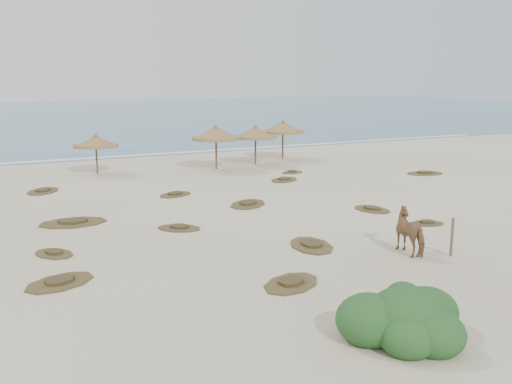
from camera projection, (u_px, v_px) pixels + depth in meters
ground at (316, 241)px, 21.42m from camera, size 160.00×160.00×0.00m
ocean at (53, 116)px, 87.21m from camera, size 200.00×100.00×0.01m
foam_line at (136, 155)px, 44.23m from camera, size 70.00×0.60×0.01m
palapa_2 at (96, 142)px, 35.76m from camera, size 2.85×2.85×2.59m
palapa_3 at (216, 134)px, 37.38m from camera, size 3.39×3.39×3.00m
palapa_4 at (283, 128)px, 42.03m from camera, size 3.85×3.85×2.96m
palapa_5 at (255, 133)px, 39.46m from camera, size 3.47×3.47×2.80m
horse at (412, 232)px, 19.89m from camera, size 1.01×1.91×1.55m
fence_post_near at (452, 237)px, 19.58m from camera, size 0.13×0.13×1.36m
bush at (406, 319)px, 13.46m from camera, size 3.25×2.86×1.45m
scrub_0 at (60, 282)px, 17.09m from camera, size 2.56×2.17×0.16m
scrub_1 at (73, 222)px, 24.01m from camera, size 2.94×2.05×0.16m
scrub_2 at (179, 228)px, 23.14m from camera, size 2.14×2.04×0.16m
scrub_3 at (248, 204)px, 27.41m from camera, size 2.78×2.74×0.16m
scrub_4 at (372, 209)px, 26.36m from camera, size 1.59×2.11×0.16m
scrub_5 at (425, 173)px, 35.98m from camera, size 2.65×2.02×0.16m
scrub_6 at (43, 191)px, 30.48m from camera, size 2.41×2.69×0.16m
scrub_7 at (284, 179)px, 33.79m from camera, size 2.47×2.24×0.16m
scrub_9 at (311, 245)px, 20.78m from camera, size 1.91×2.52×0.16m
scrub_10 at (292, 172)px, 36.36m from camera, size 1.52×1.05×0.16m
scrub_11 at (291, 283)px, 17.00m from camera, size 2.51×2.20×0.16m
scrub_12 at (427, 223)px, 23.88m from camera, size 1.66×1.36×0.16m
scrub_13 at (175, 194)px, 29.61m from camera, size 2.26×1.95×0.16m
scrub_14 at (54, 253)px, 19.83m from camera, size 1.70×1.91×0.16m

